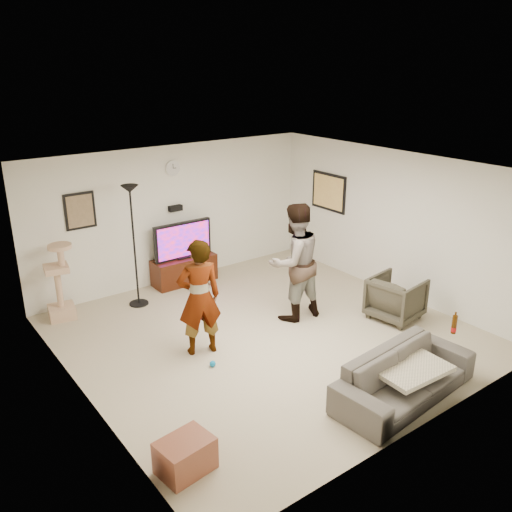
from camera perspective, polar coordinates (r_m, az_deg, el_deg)
floor at (r=8.22m, az=1.12°, el=-8.32°), size 5.50×5.50×0.02m
ceiling at (r=7.36m, az=1.25°, el=9.19°), size 5.50×5.50×0.02m
wall_back at (r=9.91m, az=-8.63°, el=4.36°), size 5.50×0.04×2.50m
wall_front at (r=5.96m, az=17.75°, el=-7.39°), size 5.50×0.04×2.50m
wall_left at (r=6.51m, az=-18.39°, el=-5.04°), size 0.04×5.50×2.50m
wall_right at (r=9.56m, az=14.35°, el=3.35°), size 0.04×5.50×2.50m
wall_clock at (r=9.69m, az=-8.81°, el=9.16°), size 0.26×0.04×0.26m
wall_speaker at (r=9.83m, az=-8.50°, el=5.01°), size 0.25×0.10×0.10m
picture_back at (r=9.16m, az=-18.09°, el=4.55°), size 0.42×0.03×0.52m
picture_right at (r=10.51m, az=7.67°, el=6.72°), size 0.03×0.78×0.62m
tv_stand at (r=10.03m, az=-7.58°, el=-1.45°), size 1.18×0.45×0.49m
console_box at (r=9.82m, az=-6.09°, el=-3.21°), size 0.40×0.30×0.07m
tv at (r=9.84m, az=-7.74°, el=1.68°), size 1.12×0.08×0.67m
tv_screen at (r=9.80m, az=-7.61°, el=1.62°), size 1.03×0.01×0.59m
floor_lamp at (r=9.00m, az=-12.72°, el=0.94°), size 0.32×0.32×2.05m
cat_tree at (r=9.01m, az=-20.18°, el=-2.58°), size 0.46×0.46×1.24m
person_left at (r=7.44m, az=-6.01°, el=-4.38°), size 0.69×0.55×1.67m
person_right at (r=8.39m, az=4.08°, el=-0.65°), size 0.95×0.76×1.88m
sofa at (r=6.94m, az=15.45°, el=-12.12°), size 2.05×0.94×0.58m
throw_blanket at (r=6.92m, az=15.84°, el=-11.23°), size 0.93×0.74×0.06m
beer_bottle at (r=7.41m, az=20.20°, el=-6.80°), size 0.06×0.06×0.25m
armchair at (r=8.84m, az=14.55°, el=-4.32°), size 0.85×0.84×0.69m
side_table at (r=5.79m, az=-7.48°, el=-20.16°), size 0.58×0.47×0.36m
toy_ball at (r=7.43m, az=-4.60°, el=-11.28°), size 0.08×0.08×0.08m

